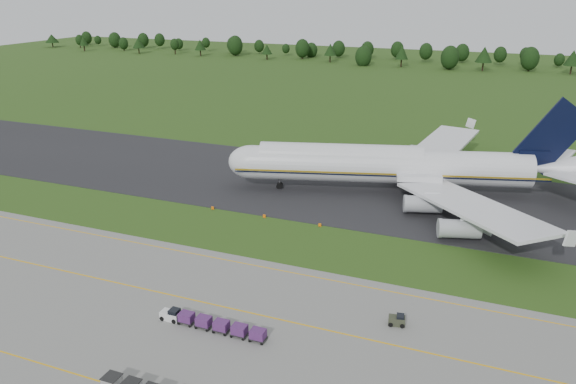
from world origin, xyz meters
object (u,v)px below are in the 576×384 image
at_px(aircraft, 395,165).
at_px(edge_markers, 264,216).
at_px(baggage_train, 210,323).
at_px(utility_cart, 397,321).

relative_size(aircraft, edge_markers, 3.29).
xyz_separation_m(baggage_train, utility_cart, (21.01, 9.38, -0.24)).
bearing_deg(edge_markers, aircraft, 49.15).
bearing_deg(edge_markers, utility_cart, -40.73).
bearing_deg(utility_cart, baggage_train, -155.93).
bearing_deg(utility_cart, edge_markers, 139.27).
xyz_separation_m(aircraft, edge_markers, (-18.94, -21.90, -5.47)).
xyz_separation_m(aircraft, utility_cart, (10.26, -47.05, -5.14)).
height_order(baggage_train, utility_cart, baggage_train).
bearing_deg(baggage_train, edge_markers, 103.34).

